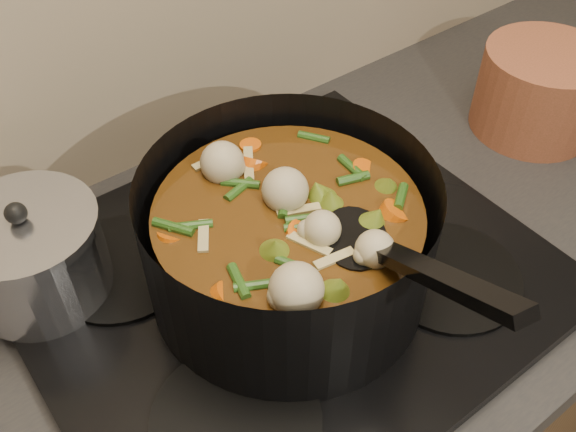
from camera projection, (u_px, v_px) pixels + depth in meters
stovetop at (284, 277)px, 0.81m from camera, size 0.62×0.54×0.03m
stockpot at (289, 240)px, 0.74m from camera, size 0.43×0.51×0.25m
saucepan at (34, 255)px, 0.75m from camera, size 0.17×0.17×0.14m
terracotta_crock at (539, 91)px, 1.01m from camera, size 0.25×0.25×0.13m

